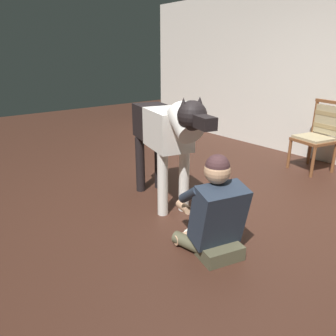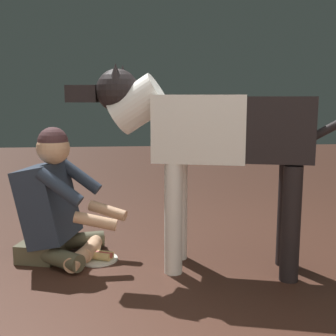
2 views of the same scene
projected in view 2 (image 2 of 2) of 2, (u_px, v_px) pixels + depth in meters
The scene contains 4 objects.
ground_plane at pixel (146, 288), 2.38m from camera, with size 14.29×14.29×0.00m, color #3C2118.
person_sitting_on_floor at pixel (56, 205), 2.78m from camera, with size 0.73×0.58×0.86m.
large_dog at pixel (210, 136), 2.55m from camera, with size 1.61×0.58×1.24m.
hot_dog_on_plate at pixel (98, 256), 2.79m from camera, with size 0.26×0.26×0.06m.
Camera 2 is at (0.09, 2.25, 1.04)m, focal length 45.94 mm.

